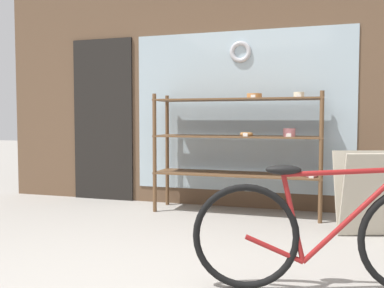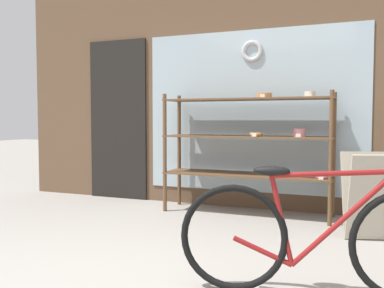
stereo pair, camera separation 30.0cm
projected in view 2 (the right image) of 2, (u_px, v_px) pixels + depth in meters
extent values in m
cube|color=brown|center=(237.00, 54.00, 5.10)|extent=(5.99, 0.08, 3.67)
cube|color=#A3B7C1|center=(252.00, 112.00, 5.02)|extent=(2.61, 0.02, 1.90)
cube|color=black|center=(118.00, 120.00, 5.71)|extent=(0.84, 0.03, 2.10)
torus|color=#B7B7BC|center=(252.00, 51.00, 4.96)|extent=(0.26, 0.06, 0.26)
cylinder|color=brown|center=(165.00, 153.00, 4.90)|extent=(0.04, 0.04, 1.35)
cylinder|color=brown|center=(331.00, 158.00, 4.22)|extent=(0.04, 0.04, 1.35)
cylinder|color=brown|center=(179.00, 150.00, 5.28)|extent=(0.04, 0.04, 1.35)
cylinder|color=brown|center=(334.00, 155.00, 4.60)|extent=(0.04, 0.04, 1.35)
cube|color=brown|center=(246.00, 174.00, 4.76)|extent=(1.86, 0.46, 0.02)
cube|color=brown|center=(247.00, 137.00, 4.73)|extent=(1.86, 0.46, 0.02)
cube|color=brown|center=(247.00, 99.00, 4.71)|extent=(1.86, 0.46, 0.02)
cylinder|color=beige|center=(310.00, 95.00, 4.53)|extent=(0.11, 0.11, 0.07)
cube|color=white|center=(309.00, 96.00, 4.47)|extent=(0.05, 0.00, 0.04)
torus|color=pink|center=(322.00, 177.00, 4.36)|extent=(0.13, 0.13, 0.04)
cube|color=white|center=(321.00, 178.00, 4.30)|extent=(0.05, 0.00, 0.04)
cylinder|color=#C67F42|center=(264.00, 96.00, 4.63)|extent=(0.16, 0.16, 0.05)
cube|color=white|center=(262.00, 96.00, 4.54)|extent=(0.05, 0.00, 0.04)
torus|color=#B27A42|center=(256.00, 134.00, 4.61)|extent=(0.14, 0.14, 0.04)
cube|color=white|center=(254.00, 135.00, 4.54)|extent=(0.05, 0.00, 0.04)
cylinder|color=pink|center=(299.00, 133.00, 4.48)|extent=(0.13, 0.13, 0.09)
cube|color=white|center=(298.00, 135.00, 4.41)|extent=(0.05, 0.00, 0.04)
torus|color=black|center=(234.00, 238.00, 2.64)|extent=(0.66, 0.18, 0.66)
cylinder|color=maroon|center=(343.00, 220.00, 2.51)|extent=(0.60, 0.15, 0.60)
cylinder|color=maroon|center=(332.00, 174.00, 2.51)|extent=(0.70, 0.17, 0.07)
cylinder|color=maroon|center=(282.00, 220.00, 2.58)|extent=(0.16, 0.06, 0.55)
cylinder|color=maroon|center=(262.00, 251.00, 2.61)|extent=(0.36, 0.11, 0.18)
ellipsoid|color=black|center=(272.00, 171.00, 2.57)|extent=(0.23, 0.13, 0.06)
cube|color=#B2A893|center=(380.00, 198.00, 3.64)|extent=(0.57, 0.35, 0.76)
cube|color=#B2A893|center=(373.00, 195.00, 3.82)|extent=(0.57, 0.35, 0.76)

